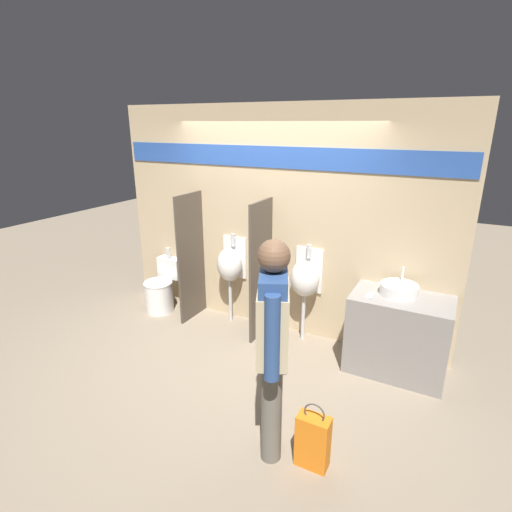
{
  "coord_description": "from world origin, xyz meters",
  "views": [
    {
      "loc": [
        2.0,
        -3.61,
        2.49
      ],
      "look_at": [
        0.0,
        0.17,
        1.05
      ],
      "focal_mm": 28.0,
      "sensor_mm": 36.0,
      "label": 1
    }
  ],
  "objects_px": {
    "sink_basin": "(399,289)",
    "urinal_near_counter": "(230,265)",
    "cell_phone": "(370,296)",
    "toilet": "(161,290)",
    "person_in_vest": "(273,337)",
    "urinal_far": "(305,279)",
    "shopping_bag": "(313,441)"
  },
  "relations": [
    {
      "from": "sink_basin",
      "to": "urinal_near_counter",
      "type": "distance_m",
      "value": 2.06
    },
    {
      "from": "urinal_far",
      "to": "shopping_bag",
      "type": "xyz_separation_m",
      "value": [
        0.76,
        -1.74,
        -0.55
      ]
    },
    {
      "from": "sink_basin",
      "to": "urinal_near_counter",
      "type": "height_order",
      "value": "urinal_near_counter"
    },
    {
      "from": "sink_basin",
      "to": "cell_phone",
      "type": "distance_m",
      "value": 0.3
    },
    {
      "from": "urinal_far",
      "to": "shopping_bag",
      "type": "bearing_deg",
      "value": -66.41
    },
    {
      "from": "urinal_far",
      "to": "person_in_vest",
      "type": "xyz_separation_m",
      "value": [
        0.41,
        -1.74,
        0.24
      ]
    },
    {
      "from": "sink_basin",
      "to": "cell_phone",
      "type": "relative_size",
      "value": 2.66
    },
    {
      "from": "cell_phone",
      "to": "urinal_near_counter",
      "type": "relative_size",
      "value": 0.12
    },
    {
      "from": "sink_basin",
      "to": "urinal_near_counter",
      "type": "bearing_deg",
      "value": 177.15
    },
    {
      "from": "shopping_bag",
      "to": "sink_basin",
      "type": "bearing_deg",
      "value": 80.12
    },
    {
      "from": "urinal_near_counter",
      "to": "toilet",
      "type": "relative_size",
      "value": 1.38
    },
    {
      "from": "cell_phone",
      "to": "urinal_near_counter",
      "type": "bearing_deg",
      "value": 171.22
    },
    {
      "from": "person_in_vest",
      "to": "shopping_bag",
      "type": "relative_size",
      "value": 3.15
    },
    {
      "from": "sink_basin",
      "to": "person_in_vest",
      "type": "xyz_separation_m",
      "value": [
        -0.63,
        -1.63,
        0.12
      ]
    },
    {
      "from": "urinal_far",
      "to": "cell_phone",
      "type": "bearing_deg",
      "value": -19.27
    },
    {
      "from": "toilet",
      "to": "person_in_vest",
      "type": "height_order",
      "value": "person_in_vest"
    },
    {
      "from": "urinal_far",
      "to": "toilet",
      "type": "height_order",
      "value": "urinal_far"
    },
    {
      "from": "urinal_near_counter",
      "to": "urinal_far",
      "type": "xyz_separation_m",
      "value": [
        1.01,
        0.0,
        0.0
      ]
    },
    {
      "from": "sink_basin",
      "to": "cell_phone",
      "type": "height_order",
      "value": "sink_basin"
    },
    {
      "from": "sink_basin",
      "to": "toilet",
      "type": "xyz_separation_m",
      "value": [
        -3.07,
        -0.08,
        -0.6
      ]
    },
    {
      "from": "toilet",
      "to": "person_in_vest",
      "type": "bearing_deg",
      "value": -32.56
    },
    {
      "from": "urinal_near_counter",
      "to": "shopping_bag",
      "type": "relative_size",
      "value": 2.1
    },
    {
      "from": "cell_phone",
      "to": "sink_basin",
      "type": "bearing_deg",
      "value": 36.3
    },
    {
      "from": "toilet",
      "to": "shopping_bag",
      "type": "relative_size",
      "value": 1.52
    },
    {
      "from": "sink_basin",
      "to": "urinal_near_counter",
      "type": "relative_size",
      "value": 0.32
    },
    {
      "from": "shopping_bag",
      "to": "toilet",
      "type": "bearing_deg",
      "value": 150.78
    },
    {
      "from": "urinal_far",
      "to": "person_in_vest",
      "type": "relative_size",
      "value": 0.67
    },
    {
      "from": "urinal_near_counter",
      "to": "toilet",
      "type": "xyz_separation_m",
      "value": [
        -1.01,
        -0.18,
        -0.48
      ]
    },
    {
      "from": "sink_basin",
      "to": "urinal_far",
      "type": "relative_size",
      "value": 0.32
    },
    {
      "from": "cell_phone",
      "to": "toilet",
      "type": "distance_m",
      "value": 2.88
    },
    {
      "from": "urinal_near_counter",
      "to": "shopping_bag",
      "type": "xyz_separation_m",
      "value": [
        1.77,
        -1.74,
        -0.55
      ]
    },
    {
      "from": "sink_basin",
      "to": "shopping_bag",
      "type": "xyz_separation_m",
      "value": [
        -0.28,
        -1.63,
        -0.67
      ]
    }
  ]
}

